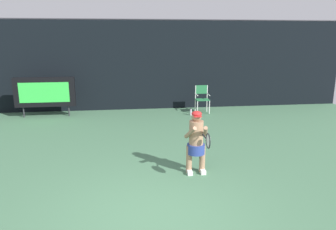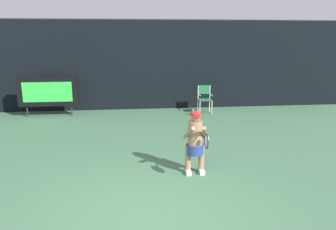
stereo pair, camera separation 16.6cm
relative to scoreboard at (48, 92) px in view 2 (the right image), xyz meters
The scene contains 7 objects.
ground 8.49m from the scoreboard, 66.64° to the right, with size 18.00×22.00×0.03m.
backdrop_screen 3.58m from the scoreboard, 15.67° to the left, with size 18.00×0.12×3.66m.
scoreboard is the anchor object (origin of this frame).
umpire_chair 6.02m from the scoreboard, ahead, with size 0.52×0.44×1.08m.
water_bottle 5.56m from the scoreboard, ahead, with size 0.07×0.07×0.27m.
tennis_player 7.35m from the scoreboard, 52.21° to the right, with size 0.53×0.60×1.41m.
tennis_racket 7.92m from the scoreboard, 54.57° to the right, with size 0.03×0.60×0.31m.
Camera 2 is at (-0.17, -4.85, 2.97)m, focal length 34.47 mm.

